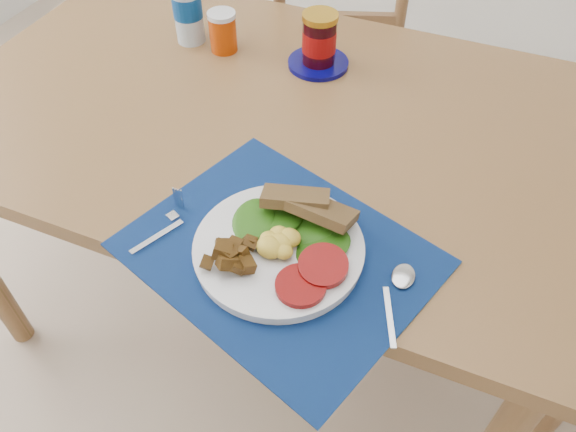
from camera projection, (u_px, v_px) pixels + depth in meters
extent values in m
plane|color=tan|center=(243.00, 355.00, 1.64)|extent=(4.00, 4.00, 0.00)
cube|color=brown|center=(263.00, 115.00, 1.23)|extent=(1.40, 0.90, 0.04)
cylinder|color=brown|center=(143.00, 94.00, 1.91)|extent=(0.06, 0.06, 0.71)
cylinder|color=brown|center=(531.00, 198.00, 1.58)|extent=(0.06, 0.06, 0.71)
cube|color=brown|center=(333.00, 70.00, 1.92)|extent=(0.51, 0.50, 0.04)
cylinder|color=brown|center=(374.00, 96.00, 2.18)|extent=(0.03, 0.03, 0.39)
cylinder|color=brown|center=(286.00, 93.00, 2.19)|extent=(0.03, 0.03, 0.39)
cylinder|color=brown|center=(378.00, 150.00, 1.96)|extent=(0.03, 0.03, 0.39)
cylinder|color=brown|center=(281.00, 147.00, 1.97)|extent=(0.03, 0.03, 0.39)
cylinder|color=brown|center=(555.00, 416.00, 1.29)|extent=(0.04, 0.04, 0.44)
cube|color=black|center=(279.00, 253.00, 0.94)|extent=(0.57, 0.51, 0.00)
cylinder|color=silver|center=(279.00, 249.00, 0.93)|extent=(0.28, 0.28, 0.02)
ellipsoid|color=yellow|center=(280.00, 242.00, 0.91)|extent=(0.07, 0.06, 0.03)
cylinder|color=#8C0506|center=(312.00, 277.00, 0.87)|extent=(0.08, 0.08, 0.01)
ellipsoid|color=#154008|center=(294.00, 228.00, 0.94)|extent=(0.15, 0.09, 0.01)
cube|color=brown|center=(308.00, 204.00, 0.95)|extent=(0.12, 0.08, 0.04)
cube|color=#B2B5BA|center=(157.00, 237.00, 0.96)|extent=(0.05, 0.10, 0.00)
cube|color=#B2B5BA|center=(178.00, 209.00, 1.00)|extent=(0.04, 0.06, 0.00)
cube|color=#B2B5BA|center=(389.00, 317.00, 0.85)|extent=(0.05, 0.10, 0.00)
ellipsoid|color=#B2B5BA|center=(403.00, 277.00, 0.90)|extent=(0.04, 0.05, 0.00)
cylinder|color=#ADBFCC|center=(187.00, 6.00, 1.33)|extent=(0.07, 0.07, 0.18)
cylinder|color=navy|center=(187.00, 6.00, 1.33)|extent=(0.07, 0.07, 0.05)
cylinder|color=#AA3304|center=(223.00, 33.00, 1.34)|extent=(0.07, 0.07, 0.09)
cylinder|color=#060554|center=(318.00, 63.00, 1.32)|extent=(0.14, 0.14, 0.01)
cylinder|color=black|center=(319.00, 41.00, 1.28)|extent=(0.08, 0.08, 0.10)
cylinder|color=maroon|center=(319.00, 41.00, 1.28)|extent=(0.08, 0.08, 0.05)
cylinder|color=#BC871F|center=(320.00, 17.00, 1.24)|extent=(0.08, 0.08, 0.01)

